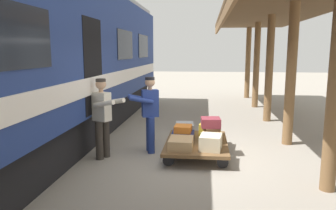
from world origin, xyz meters
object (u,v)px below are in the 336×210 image
object	(u,v)px
suitcase_orange_carryall	(183,129)
porter_in_overalls	(149,112)
suitcase_gray_aluminum	(185,129)
suitcase_navy_fabric	(183,137)
suitcase_cream_canvas	(211,142)
suitcase_burgundy_valise	(211,123)
train_car	(26,61)
porter_by_door	(103,116)
suitcase_olive_duffel	(210,138)
suitcase_yellow_case	(210,129)
luggage_cart	(196,143)
suitcase_brown_leather	(212,131)
suitcase_tan_vintage	(181,143)

from	to	relation	value
suitcase_orange_carryall	porter_in_overalls	bearing A→B (deg)	-4.20
suitcase_gray_aluminum	suitcase_navy_fabric	bearing A→B (deg)	90.00
suitcase_cream_canvas	suitcase_burgundy_valise	bearing A→B (deg)	-90.04
train_car	porter_by_door	bearing A→B (deg)	173.20
suitcase_olive_duffel	suitcase_yellow_case	bearing A→B (deg)	-90.00
luggage_cart	suitcase_orange_carryall	bearing A→B (deg)	-2.40
suitcase_olive_duffel	suitcase_brown_leather	bearing A→B (deg)	-158.77
suitcase_cream_canvas	suitcase_burgundy_valise	distance (m)	0.63
suitcase_navy_fabric	suitcase_orange_carryall	distance (m)	0.18
suitcase_brown_leather	porter_by_door	bearing A→B (deg)	12.15
suitcase_tan_vintage	porter_by_door	size ratio (longest dim) A/B	0.37
suitcase_brown_leather	porter_by_door	distance (m)	2.37
suitcase_navy_fabric	suitcase_orange_carryall	bearing A→B (deg)	-90.91
suitcase_yellow_case	suitcase_burgundy_valise	bearing A→B (deg)	90.05
train_car	suitcase_tan_vintage	bearing A→B (deg)	175.36
suitcase_tan_vintage	suitcase_orange_carryall	distance (m)	0.59
suitcase_cream_canvas	suitcase_orange_carryall	distance (m)	0.84
suitcase_olive_duffel	suitcase_tan_vintage	size ratio (longest dim) A/B	0.75
suitcase_burgundy_valise	train_car	bearing A→B (deg)	4.04
suitcase_tan_vintage	porter_by_door	world-z (taller)	porter_by_door
suitcase_gray_aluminum	suitcase_cream_canvas	distance (m)	1.26
suitcase_yellow_case	suitcase_navy_fabric	world-z (taller)	suitcase_yellow_case
suitcase_orange_carryall	suitcase_burgundy_valise	xyz separation A→B (m)	(-0.60, 0.01, 0.16)
suitcase_orange_carryall	suitcase_tan_vintage	bearing A→B (deg)	89.98
porter_by_door	porter_in_overalls	bearing A→B (deg)	-148.47
suitcase_navy_fabric	suitcase_burgundy_valise	bearing A→B (deg)	-179.53
suitcase_orange_carryall	suitcase_burgundy_valise	world-z (taller)	suitcase_burgundy_valise
luggage_cart	suitcase_brown_leather	xyz separation A→B (m)	(-0.33, -0.01, 0.29)
suitcase_orange_carryall	porter_in_overalls	xyz separation A→B (m)	(0.76, -0.06, 0.35)
suitcase_navy_fabric	suitcase_cream_canvas	bearing A→B (deg)	137.49
suitcase_orange_carryall	suitcase_burgundy_valise	distance (m)	0.62
suitcase_yellow_case	porter_in_overalls	bearing A→B (deg)	19.51
suitcase_yellow_case	suitcase_tan_vintage	world-z (taller)	suitcase_yellow_case
suitcase_olive_duffel	suitcase_cream_canvas	bearing A→B (deg)	90.00
suitcase_olive_duffel	suitcase_orange_carryall	size ratio (longest dim) A/B	1.16
suitcase_brown_leather	porter_by_door	size ratio (longest dim) A/B	0.24
suitcase_cream_canvas	suitcase_brown_leather	distance (m)	0.57
suitcase_navy_fabric	luggage_cart	bearing A→B (deg)	180.00
luggage_cart	suitcase_gray_aluminum	world-z (taller)	suitcase_gray_aluminum
suitcase_cream_canvas	suitcase_navy_fabric	xyz separation A→B (m)	(0.60, -0.55, -0.05)
luggage_cart	porter_by_door	xyz separation A→B (m)	(1.96, 0.48, 0.67)
suitcase_gray_aluminum	suitcase_navy_fabric	world-z (taller)	suitcase_gray_aluminum
luggage_cart	suitcase_orange_carryall	size ratio (longest dim) A/B	4.94
train_car	suitcase_cream_canvas	distance (m)	4.32
suitcase_olive_duffel	suitcase_yellow_case	xyz separation A→B (m)	(0.00, -0.55, 0.07)
suitcase_yellow_case	suitcase_cream_canvas	size ratio (longest dim) A/B	0.98
suitcase_brown_leather	porter_by_door	world-z (taller)	porter_by_door
luggage_cart	suitcase_navy_fabric	bearing A→B (deg)	0.00
suitcase_gray_aluminum	suitcase_orange_carryall	bearing A→B (deg)	90.02
suitcase_olive_duffel	suitcase_burgundy_valise	distance (m)	0.35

